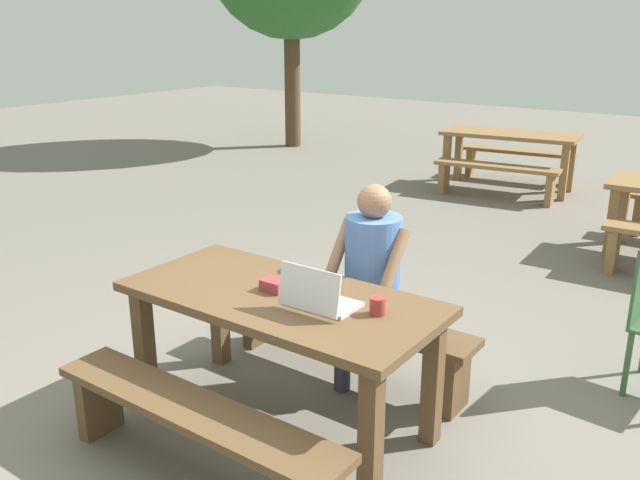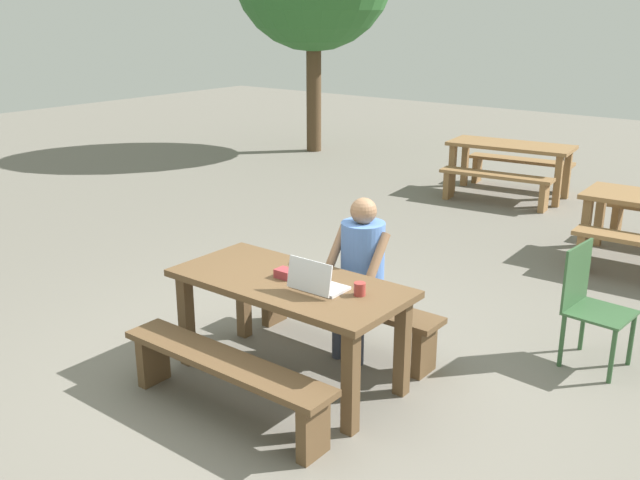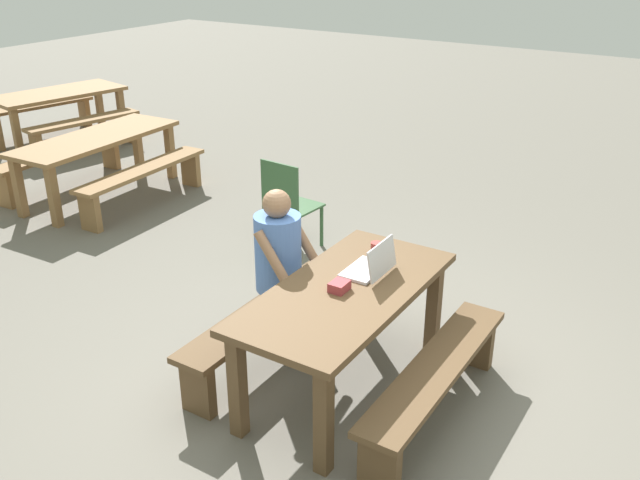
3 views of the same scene
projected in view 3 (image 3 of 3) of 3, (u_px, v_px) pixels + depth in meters
The scene contains 15 objects.
ground_plane at pixel (344, 386), 4.82m from camera, with size 30.00×30.00×0.00m, color slate.
picnic_table_front at pixel (345, 304), 4.55m from camera, with size 1.73×0.82×0.78m.
bench_near at pixel (435, 378), 4.36m from camera, with size 1.69×0.30×0.43m.
bench_far at pixel (266, 320), 5.01m from camera, with size 1.69×0.30×0.43m.
laptop at pixel (371, 265), 4.67m from camera, with size 0.36×0.27×0.24m.
small_pouch at pixel (339, 286), 4.45m from camera, with size 0.13×0.10×0.06m.
coffee_mug at pixel (376, 248), 4.94m from camera, with size 0.08×0.08×0.09m.
person_seated at pixel (282, 260), 4.95m from camera, with size 0.44×0.43×1.27m.
plastic_chair at pixel (288, 204), 6.63m from camera, with size 0.47×0.47×0.93m.
picnic_table_mid at pixel (97, 145), 7.97m from camera, with size 2.05×0.83×0.72m.
bench_mid_south at pixel (143, 177), 7.78m from camera, with size 1.83×0.37×0.45m.
bench_mid_north at pixel (60, 159), 8.39m from camera, with size 1.83×0.37×0.45m.
picnic_table_distant at pixel (58, 100), 9.93m from camera, with size 1.93×1.17×0.76m.
bench_distant_south at pixel (84, 128), 9.64m from camera, with size 1.65×0.61×0.48m.
bench_distant_north at pixel (40, 112), 10.46m from camera, with size 1.65×0.61×0.48m.
Camera 3 is at (-3.44, -1.98, 2.92)m, focal length 38.98 mm.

